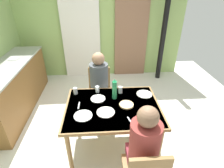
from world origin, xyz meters
The scene contains 21 objects.
ground_plane centered at (0.00, 0.00, 0.00)m, with size 5.88×5.88×0.00m, color silver.
wall_back centered at (0.00, 2.26, 1.40)m, with size 4.10×0.10×2.80m, color #96B665.
door_wooden centered at (0.78, 2.18, 1.00)m, with size 0.80×0.05×2.00m, color #885F46.
stove_pipe_column centered at (1.49, 1.91, 1.40)m, with size 0.12×0.12×2.80m, color black.
curtain_panel centered at (-0.43, 2.16, 1.18)m, with size 0.90×0.03×2.36m, color white.
kitchen_counter centered at (-1.62, 0.82, 0.45)m, with size 0.61×2.16×0.91m.
dining_table centered at (0.16, -0.24, 0.65)m, with size 1.25×0.95×0.73m.
chair_far_diner centered at (-0.01, 0.59, 0.50)m, with size 0.40×0.40×0.87m.
person_near_diner centered at (0.42, -0.93, 0.78)m, with size 0.30×0.37×0.77m.
person_far_diner centered at (-0.01, 0.45, 0.78)m, with size 0.30×0.37×0.77m.
water_bottle_green_near centered at (0.20, -0.05, 0.87)m, with size 0.07×0.07×0.30m.
dinner_plate_near_left centered at (0.64, 0.01, 0.73)m, with size 0.22×0.22×0.01m, color white.
dinner_plate_near_right centered at (-0.03, -0.06, 0.73)m, with size 0.20×0.20×0.01m, color white.
dinner_plate_far_center centered at (-0.21, -0.42, 0.73)m, with size 0.23×0.23×0.01m, color white.
dinner_plate_far_side centered at (0.06, -0.37, 0.73)m, with size 0.23×0.23×0.01m, color white.
drinking_glass_by_near_diner centered at (0.30, 0.08, 0.78)m, with size 0.06×0.06×0.10m, color silver.
drinking_glass_by_far_diner centered at (-0.36, 0.10, 0.78)m, with size 0.06×0.06×0.10m, color silver.
drinking_glass_spare_center centered at (-0.04, 0.13, 0.77)m, with size 0.06×0.06×0.09m, color silver.
bread_plate_sliced centered at (0.34, -0.23, 0.74)m, with size 0.19×0.19×0.02m, color #DBB77A.
cutlery_knife_near centered at (-0.29, -0.19, 0.73)m, with size 0.15×0.02×0.00m, color silver.
cutlery_fork_near centered at (0.35, -0.54, 0.73)m, with size 0.15×0.02×0.00m, color silver.
Camera 1 is at (0.03, -2.11, 2.13)m, focal length 28.29 mm.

